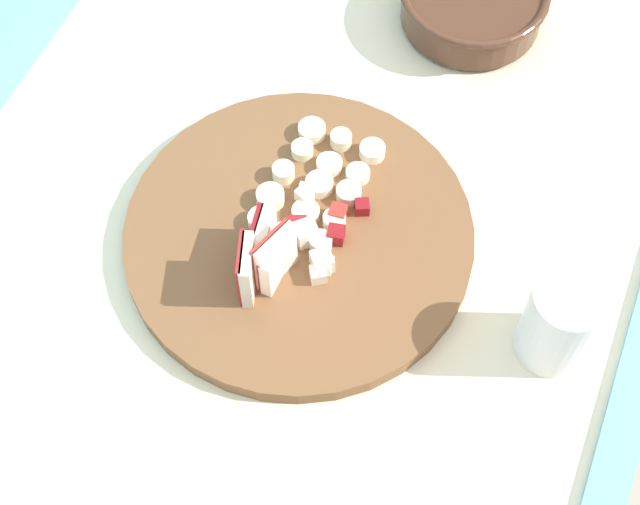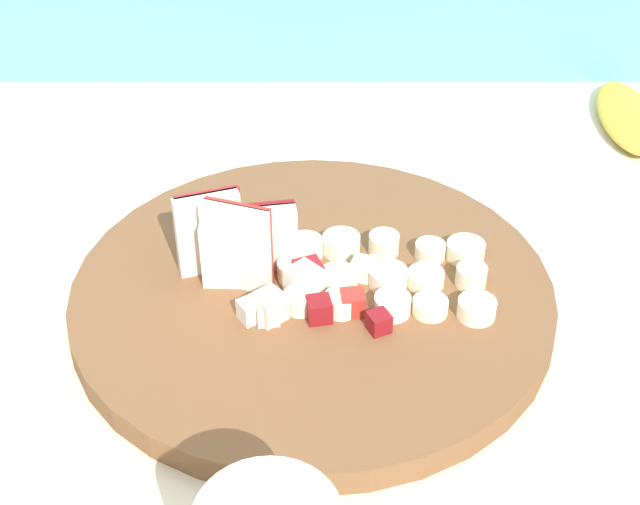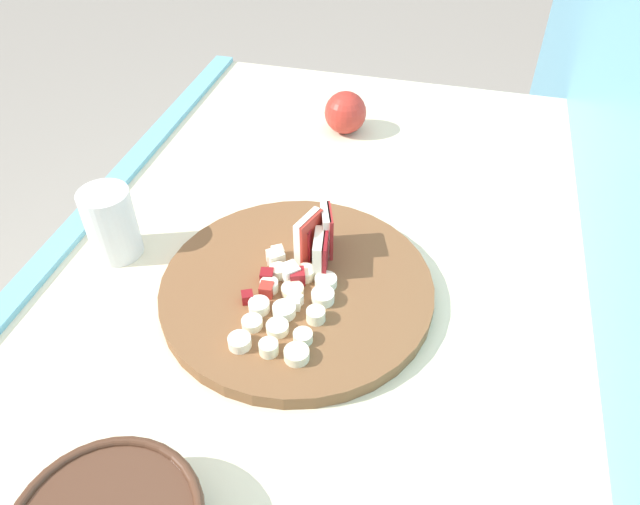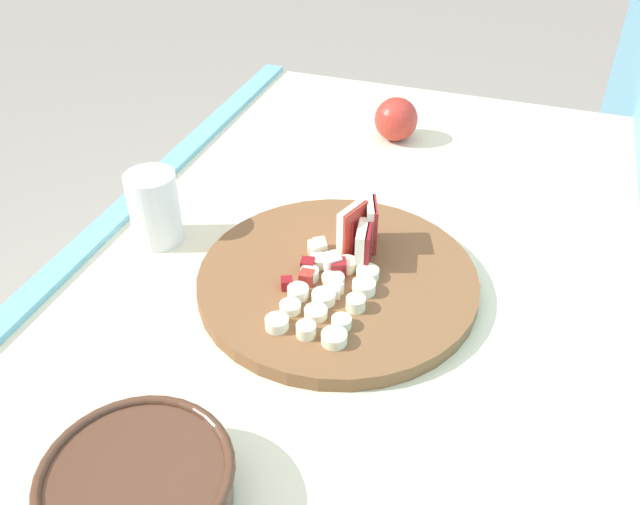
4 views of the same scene
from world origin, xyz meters
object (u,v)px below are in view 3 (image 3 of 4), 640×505
at_px(apple_wedge_fan, 317,240).
at_px(whole_apple, 345,113).
at_px(cutting_board, 294,288).
at_px(banana_slice_rows, 289,309).
at_px(small_jar, 111,224).
at_px(apple_dice_pile, 281,275).

height_order(apple_wedge_fan, whole_apple, apple_wedge_fan).
height_order(cutting_board, banana_slice_rows, banana_slice_rows).
bearing_deg(apple_wedge_fan, banana_slice_rows, -4.08).
bearing_deg(apple_wedge_fan, whole_apple, -173.41).
height_order(apple_wedge_fan, banana_slice_rows, apple_wedge_fan).
bearing_deg(small_jar, cutting_board, 86.12).
bearing_deg(cutting_board, whole_apple, -176.50).
bearing_deg(apple_dice_pile, small_jar, -93.98).
height_order(apple_dice_pile, whole_apple, whole_apple).
bearing_deg(cutting_board, small_jar, -93.88).
relative_size(apple_wedge_fan, apple_dice_pile, 0.83).
bearing_deg(apple_wedge_fan, cutting_board, -16.34).
bearing_deg(banana_slice_rows, small_jar, -104.50).
height_order(cutting_board, apple_dice_pile, apple_dice_pile).
distance_m(cutting_board, small_jar, 0.27).
relative_size(small_jar, whole_apple, 1.36).
relative_size(apple_dice_pile, small_jar, 1.06).
distance_m(cutting_board, apple_wedge_fan, 0.07).
height_order(cutting_board, whole_apple, whole_apple).
relative_size(apple_wedge_fan, whole_apple, 1.20).
distance_m(banana_slice_rows, small_jar, 0.28).
bearing_deg(banana_slice_rows, whole_apple, -175.84).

